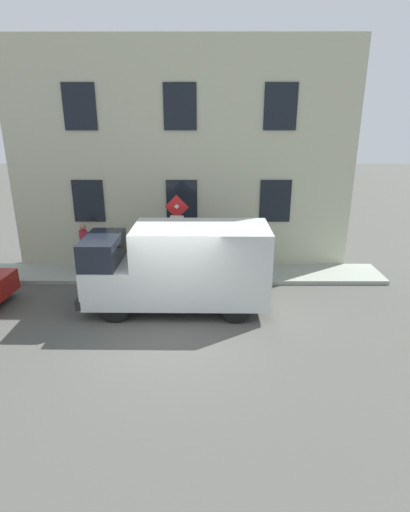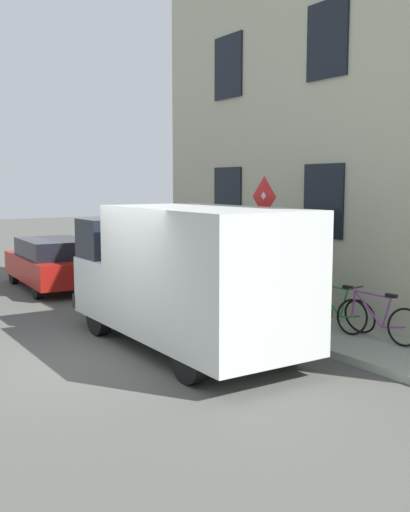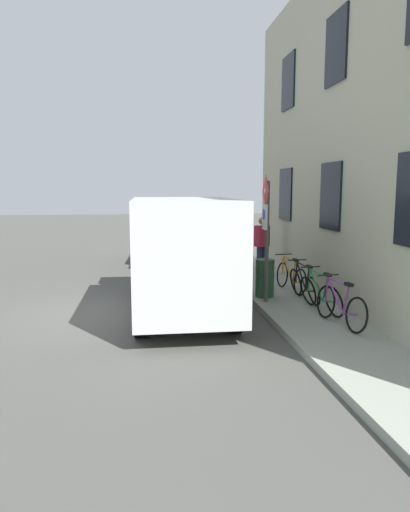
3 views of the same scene
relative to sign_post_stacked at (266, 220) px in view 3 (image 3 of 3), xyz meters
The scene contains 12 objects.
ground_plane 3.96m from the sign_post_stacked, behind, with size 80.00×80.00×0.00m, color #494944.
sidewalk_slab 2.03m from the sign_post_stacked, ahead, with size 1.70×14.12×0.14m, color gray.
building_facade 2.68m from the sign_post_stacked, ahead, with size 0.75×12.12×7.91m.
sign_post_stacked is the anchor object (origin of this frame).
delivery_van 2.04m from the sign_post_stacked, behind, with size 2.05×5.35×2.50m.
parked_hatchback 7.27m from the sign_post_stacked, 104.28° to the left, with size 1.98×4.10×1.38m.
bicycle_purple 2.66m from the sign_post_stacked, 64.91° to the right, with size 0.49×1.71×0.89m.
bicycle_green 2.03m from the sign_post_stacked, 47.10° to the right, with size 0.51×1.72×0.89m.
bicycle_black 1.76m from the sign_post_stacked, ahead, with size 0.46×1.72×0.89m.
bicycle_orange 2.01m from the sign_post_stacked, 46.19° to the left, with size 0.46×1.71×0.89m.
pedestrian 3.56m from the sign_post_stacked, 76.58° to the left, with size 0.47×0.40×1.72m.
litter_bin 1.50m from the sign_post_stacked, 74.00° to the left, with size 0.44×0.44×0.90m, color #2D5133.
Camera 3 is at (0.66, -10.14, 2.71)m, focal length 33.00 mm.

